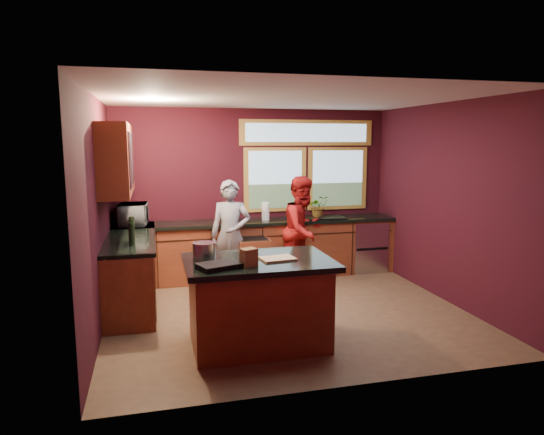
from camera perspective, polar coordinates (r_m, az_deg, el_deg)
name	(u,v)px	position (r m, az deg, el deg)	size (l,w,h in m)	color
floor	(287,311)	(6.39, 1.78, -10.98)	(4.50, 4.50, 0.00)	brown
room_shell	(236,171)	(6.20, -4.30, 5.43)	(4.52, 4.02, 2.71)	black
back_counter	(271,248)	(7.89, -0.17, -3.60)	(4.50, 0.64, 0.93)	#5C2915
left_counter	(131,269)	(6.85, -16.21, -5.87)	(0.64, 2.30, 0.93)	#5C2915
island	(258,302)	(5.26, -1.61, -9.90)	(1.55, 1.05, 0.95)	#5C2915
person_grey	(231,235)	(7.15, -4.90, -2.08)	(0.59, 0.39, 1.63)	slate
person_red	(303,230)	(7.47, 3.69, -1.47)	(0.81, 0.63, 1.66)	maroon
microwave	(134,214)	(7.56, -15.97, 0.35)	(0.59, 0.40, 0.32)	#999999
potted_plant	(318,207)	(8.06, 5.47, 1.29)	(0.32, 0.28, 0.36)	#999999
paper_towel	(266,211)	(7.76, -0.77, 0.74)	(0.12, 0.12, 0.28)	white
cutting_board	(278,259)	(5.12, 0.68, -4.85)	(0.35, 0.25, 0.02)	tan
stock_pot	(204,251)	(5.16, -7.99, -3.91)	(0.24, 0.24, 0.18)	#B5B5BA
paper_bag	(249,257)	(4.84, -2.74, -4.71)	(0.15, 0.12, 0.18)	brown
black_tray	(219,266)	(4.80, -6.27, -5.64)	(0.40, 0.28, 0.05)	black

